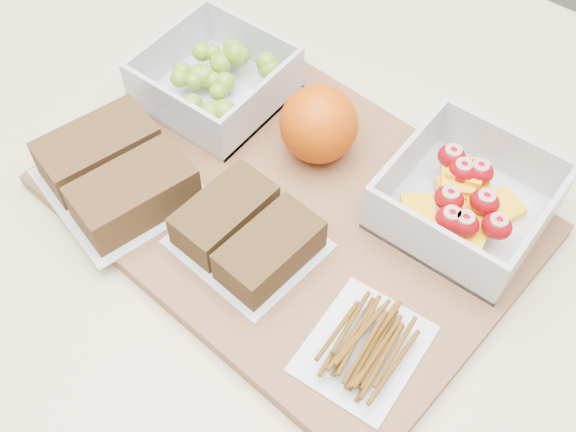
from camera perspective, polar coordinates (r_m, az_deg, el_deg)
name	(u,v)px	position (r m, az deg, el deg)	size (l,w,h in m)	color
counter	(281,402)	(1.07, -0.53, -14.48)	(1.20, 0.90, 0.90)	beige
cutting_board	(290,205)	(0.67, 0.14, 0.85)	(0.42, 0.30, 0.02)	brown
grape_container	(218,79)	(0.74, -5.53, 10.72)	(0.13, 0.13, 0.05)	silver
fruit_container	(466,201)	(0.66, 13.88, 1.17)	(0.13, 0.13, 0.06)	silver
orange	(319,124)	(0.68, 2.46, 7.26)	(0.07, 0.07, 0.07)	#D04A04
sandwich_bag_left	(116,172)	(0.68, -13.43, 3.36)	(0.16, 0.15, 0.04)	silver
sandwich_bag_center	(247,233)	(0.62, -3.24, -1.36)	(0.13, 0.12, 0.04)	silver
pretzel_bag	(365,343)	(0.58, 6.08, -9.96)	(0.09, 0.11, 0.02)	silver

